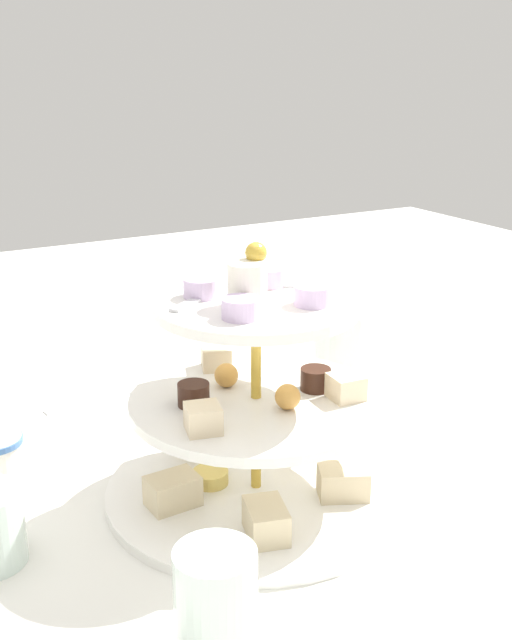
% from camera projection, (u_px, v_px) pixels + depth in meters
% --- Properties ---
extents(ground_plane, '(2.40, 2.40, 0.00)m').
position_uv_depth(ground_plane, '(256.00, 495.00, 0.79)').
color(ground_plane, silver).
extents(tiered_serving_stand, '(0.30, 0.30, 0.26)m').
position_uv_depth(tiered_serving_stand, '(255.00, 422.00, 0.76)').
color(tiered_serving_stand, white).
rests_on(tiered_serving_stand, ground_plane).
extents(water_glass_tall_right, '(0.07, 0.07, 0.12)m').
position_uv_depth(water_glass_tall_right, '(339.00, 356.00, 0.99)').
color(water_glass_tall_right, silver).
rests_on(water_glass_tall_right, ground_plane).
extents(butter_knife_right, '(0.17, 0.03, 0.00)m').
position_uv_depth(butter_knife_right, '(108.00, 396.00, 1.01)').
color(butter_knife_right, silver).
rests_on(butter_knife_right, ground_plane).
extents(water_glass_mid_back, '(0.06, 0.06, 0.09)m').
position_uv_depth(water_glass_mid_back, '(216.00, 607.00, 0.55)').
color(water_glass_mid_back, silver).
rests_on(water_glass_mid_back, ground_plane).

